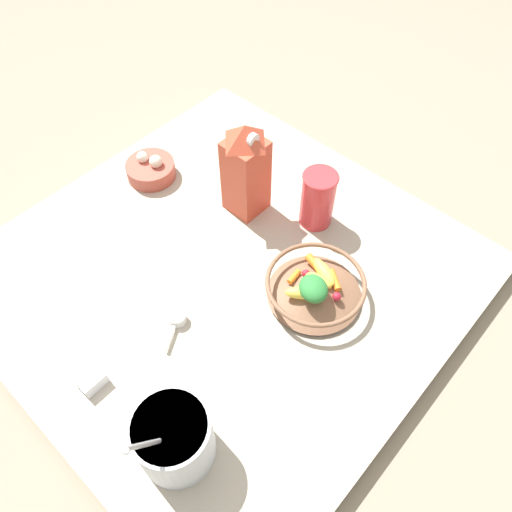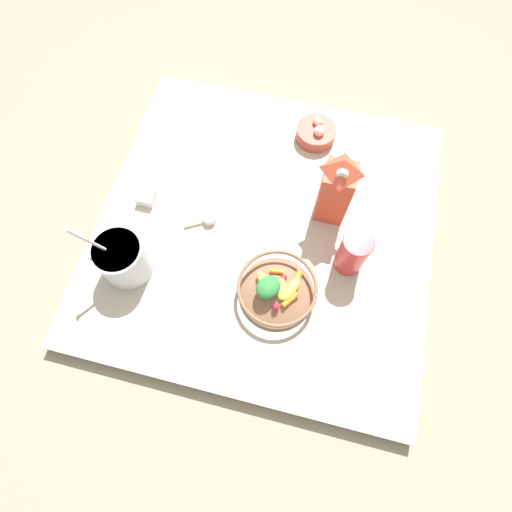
{
  "view_description": "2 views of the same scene",
  "coord_description": "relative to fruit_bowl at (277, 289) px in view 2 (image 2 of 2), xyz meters",
  "views": [
    {
      "loc": [
        -0.43,
        -0.49,
        0.96
      ],
      "look_at": [
        0.04,
        -0.06,
        0.1
      ],
      "focal_mm": 35.0,
      "sensor_mm": 36.0,
      "label": 1
    },
    {
      "loc": [
        0.1,
        -0.52,
        1.08
      ],
      "look_at": [
        0.0,
        -0.12,
        0.09
      ],
      "focal_mm": 28.0,
      "sensor_mm": 36.0,
      "label": 2
    }
  ],
  "objects": [
    {
      "name": "ground_plane",
      "position": [
        -0.08,
        0.19,
        -0.08
      ],
      "size": [
        6.0,
        6.0,
        0.0
      ],
      "primitive_type": "plane",
      "color": "gray"
    },
    {
      "name": "countertop",
      "position": [
        -0.08,
        0.19,
        -0.06
      ],
      "size": [
        0.96,
        0.96,
        0.04
      ],
      "color": "#B2A893",
      "rests_on": "ground_plane"
    },
    {
      "name": "fruit_bowl",
      "position": [
        0.0,
        0.0,
        0.0
      ],
      "size": [
        0.21,
        0.21,
        0.08
      ],
      "color": "brown",
      "rests_on": "countertop"
    },
    {
      "name": "milk_carton",
      "position": [
        0.09,
        0.29,
        0.09
      ],
      "size": [
        0.08,
        0.08,
        0.25
      ],
      "color": "#CC4C33",
      "rests_on": "countertop"
    },
    {
      "name": "yogurt_tub",
      "position": [
        -0.41,
        -0.02,
        0.04
      ],
      "size": [
        0.15,
        0.13,
        0.24
      ],
      "color": "silver",
      "rests_on": "countertop"
    },
    {
      "name": "drinking_cup",
      "position": [
        0.17,
        0.13,
        0.04
      ],
      "size": [
        0.08,
        0.08,
        0.15
      ],
      "color": "#DB383D",
      "rests_on": "countertop"
    },
    {
      "name": "spice_jar",
      "position": [
        -0.44,
        0.2,
        -0.02
      ],
      "size": [
        0.05,
        0.05,
        0.03
      ],
      "color": "silver",
      "rests_on": "countertop"
    },
    {
      "name": "measuring_scoop",
      "position": [
        -0.24,
        0.17,
        -0.02
      ],
      "size": [
        0.09,
        0.06,
        0.02
      ],
      "color": "white",
      "rests_on": "countertop"
    },
    {
      "name": "garlic_bowl",
      "position": [
        0.01,
        0.54,
        -0.01
      ],
      "size": [
        0.12,
        0.12,
        0.07
      ],
      "color": "#B24C3D",
      "rests_on": "countertop"
    }
  ]
}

